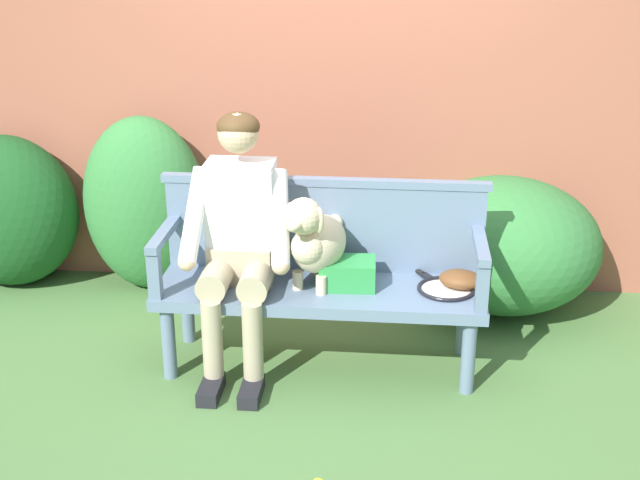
{
  "coord_description": "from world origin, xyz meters",
  "views": [
    {
      "loc": [
        0.38,
        -3.96,
        2.26
      ],
      "look_at": [
        0.0,
        0.0,
        0.7
      ],
      "focal_mm": 48.49,
      "sensor_mm": 36.0,
      "label": 1
    }
  ],
  "objects_px": {
    "person_seated": "(239,234)",
    "tennis_racket": "(443,287)",
    "sports_bag": "(347,273)",
    "garden_bench": "(320,297)",
    "dog_on_bench": "(315,240)",
    "baseball_glove": "(461,279)"
  },
  "relations": [
    {
      "from": "sports_bag",
      "to": "garden_bench",
      "type": "bearing_deg",
      "value": -173.91
    },
    {
      "from": "person_seated",
      "to": "sports_bag",
      "type": "height_order",
      "value": "person_seated"
    },
    {
      "from": "tennis_racket",
      "to": "sports_bag",
      "type": "xyz_separation_m",
      "value": [
        -0.48,
        -0.02,
        0.06
      ]
    },
    {
      "from": "garden_bench",
      "to": "person_seated",
      "type": "xyz_separation_m",
      "value": [
        -0.4,
        -0.01,
        0.33
      ]
    },
    {
      "from": "garden_bench",
      "to": "sports_bag",
      "type": "xyz_separation_m",
      "value": [
        0.14,
        0.01,
        0.13
      ]
    },
    {
      "from": "sports_bag",
      "to": "baseball_glove",
      "type": "bearing_deg",
      "value": 3.45
    },
    {
      "from": "person_seated",
      "to": "dog_on_bench",
      "type": "xyz_separation_m",
      "value": [
        0.38,
        0.01,
        -0.02
      ]
    },
    {
      "from": "person_seated",
      "to": "baseball_glove",
      "type": "relative_size",
      "value": 6.0
    },
    {
      "from": "person_seated",
      "to": "dog_on_bench",
      "type": "distance_m",
      "value": 0.38
    },
    {
      "from": "dog_on_bench",
      "to": "baseball_glove",
      "type": "height_order",
      "value": "dog_on_bench"
    },
    {
      "from": "person_seated",
      "to": "tennis_racket",
      "type": "bearing_deg",
      "value": 2.54
    },
    {
      "from": "garden_bench",
      "to": "baseball_glove",
      "type": "bearing_deg",
      "value": 3.96
    },
    {
      "from": "baseball_glove",
      "to": "dog_on_bench",
      "type": "bearing_deg",
      "value": -161.08
    },
    {
      "from": "person_seated",
      "to": "sports_bag",
      "type": "relative_size",
      "value": 4.72
    },
    {
      "from": "dog_on_bench",
      "to": "sports_bag",
      "type": "relative_size",
      "value": 1.81
    },
    {
      "from": "tennis_racket",
      "to": "person_seated",
      "type": "bearing_deg",
      "value": -177.46
    },
    {
      "from": "person_seated",
      "to": "tennis_racket",
      "type": "height_order",
      "value": "person_seated"
    },
    {
      "from": "baseball_glove",
      "to": "sports_bag",
      "type": "height_order",
      "value": "sports_bag"
    },
    {
      "from": "person_seated",
      "to": "baseball_glove",
      "type": "bearing_deg",
      "value": 3.28
    },
    {
      "from": "person_seated",
      "to": "dog_on_bench",
      "type": "height_order",
      "value": "person_seated"
    },
    {
      "from": "tennis_racket",
      "to": "dog_on_bench",
      "type": "bearing_deg",
      "value": -176.5
    },
    {
      "from": "dog_on_bench",
      "to": "tennis_racket",
      "type": "height_order",
      "value": "dog_on_bench"
    }
  ]
}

